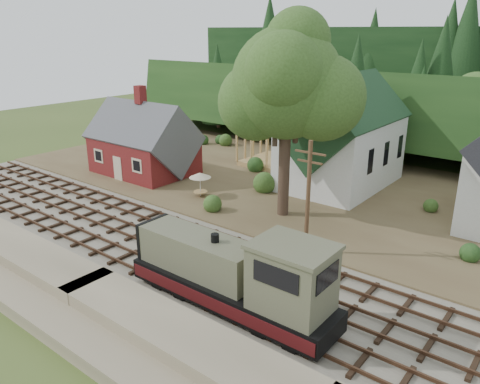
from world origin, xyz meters
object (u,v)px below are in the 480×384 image
Objects in this scene: car_blue at (162,172)px; patio_set at (200,176)px; locomotive at (237,277)px; car_green at (115,149)px.

patio_set is (6.64, -1.54, 1.25)m from car_blue.
locomotive is 5.57× the size of patio_set.
patio_set is at bearing 138.93° from locomotive.
car_green is 19.34m from patio_set.
locomotive is at bearing -41.07° from patio_set.
car_blue is 6.93m from patio_set.
car_blue is 12.48m from car_green.
car_blue is at bearing -88.89° from car_green.
patio_set reaches higher than car_blue.
car_blue is (-20.49, 13.60, -1.24)m from locomotive.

